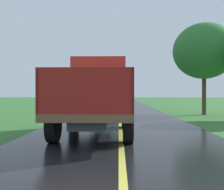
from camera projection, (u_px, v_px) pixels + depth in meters
The scene contains 3 objects.
banana_truck_near at pixel (98, 94), 9.90m from camera, with size 2.38×5.82×2.80m.
banana_truck_far at pixel (110, 94), 24.91m from camera, with size 2.38×5.81×2.80m.
roadside_tree_near_left at pixel (204, 51), 18.30m from camera, with size 4.25×4.25×6.30m.
Camera 1 is at (-0.07, 1.44, 1.47)m, focal length 42.69 mm.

